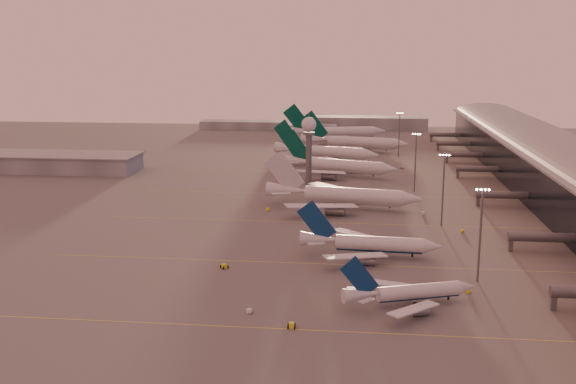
# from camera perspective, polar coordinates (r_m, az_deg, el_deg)

# --- Properties ---
(ground) EXTENTS (700.00, 700.00, 0.00)m
(ground) POSITION_cam_1_polar(r_m,az_deg,el_deg) (180.29, -2.89, -6.89)
(ground) COLOR #5E5C5C
(ground) RESTS_ON ground
(taxiway_markings) EXTENTS (180.00, 185.25, 0.02)m
(taxiway_markings) POSITION_cam_1_polar(r_m,az_deg,el_deg) (231.80, 6.67, -2.63)
(taxiway_markings) COLOR gold
(taxiway_markings) RESTS_ON ground
(terminal) EXTENTS (57.00, 362.00, 23.04)m
(terminal) POSITION_cam_1_polar(r_m,az_deg,el_deg) (293.67, 22.05, 1.79)
(terminal) COLOR black
(terminal) RESTS_ON ground
(hangar) EXTENTS (82.00, 27.00, 8.50)m
(hangar) POSITION_cam_1_polar(r_m,az_deg,el_deg) (346.00, -19.10, 2.41)
(hangar) COLOR slate
(hangar) RESTS_ON ground
(radar_tower) EXTENTS (6.40, 6.40, 31.10)m
(radar_tower) POSITION_cam_1_polar(r_m,az_deg,el_deg) (291.56, 1.77, 4.68)
(radar_tower) COLOR #57595E
(radar_tower) RESTS_ON ground
(mast_a) EXTENTS (3.60, 0.56, 25.00)m
(mast_a) POSITION_cam_1_polar(r_m,az_deg,el_deg) (176.78, 15.99, -3.09)
(mast_a) COLOR #57595E
(mast_a) RESTS_ON ground
(mast_b) EXTENTS (3.60, 0.56, 25.00)m
(mast_b) POSITION_cam_1_polar(r_m,az_deg,el_deg) (229.37, 13.01, 0.51)
(mast_b) COLOR #57595E
(mast_b) RESTS_ON ground
(mast_c) EXTENTS (3.60, 0.56, 25.00)m
(mast_c) POSITION_cam_1_polar(r_m,az_deg,el_deg) (282.73, 10.74, 2.76)
(mast_c) COLOR #57595E
(mast_c) RESTS_ON ground
(mast_d) EXTENTS (3.60, 0.56, 25.00)m
(mast_d) POSITION_cam_1_polar(r_m,az_deg,el_deg) (371.53, 9.40, 5.01)
(mast_d) COLOR #57595E
(mast_d) RESTS_ON ground
(distant_horizon) EXTENTS (165.00, 37.50, 9.00)m
(distant_horizon) POSITION_cam_1_polar(r_m,az_deg,el_deg) (497.03, 3.36, 5.77)
(distant_horizon) COLOR slate
(distant_horizon) RESTS_ON ground
(narrowbody_near) EXTENTS (32.01, 25.09, 13.04)m
(narrowbody_near) POSITION_cam_1_polar(r_m,az_deg,el_deg) (160.32, 10.25, -8.55)
(narrowbody_near) COLOR silver
(narrowbody_near) RESTS_ON ground
(narrowbody_mid) EXTENTS (40.99, 32.65, 16.01)m
(narrowbody_mid) POSITION_cam_1_polar(r_m,az_deg,el_deg) (194.27, 6.89, -4.55)
(narrowbody_mid) COLOR silver
(narrowbody_mid) RESTS_ON ground
(widebody_white) EXTENTS (58.77, 46.75, 20.78)m
(widebody_white) POSITION_cam_1_polar(r_m,az_deg,el_deg) (251.09, 4.68, -0.59)
(widebody_white) COLOR silver
(widebody_white) RESTS_ON ground
(greentail_a) EXTENTS (55.09, 43.81, 20.68)m
(greentail_a) POSITION_cam_1_polar(r_m,az_deg,el_deg) (314.75, 4.31, 2.02)
(greentail_a) COLOR silver
(greentail_a) RESTS_ON ground
(greentail_b) EXTENTS (56.70, 45.04, 21.37)m
(greentail_b) POSITION_cam_1_polar(r_m,az_deg,el_deg) (353.83, 3.22, 3.18)
(greentail_b) COLOR silver
(greentail_b) RESTS_ON ground
(greentail_c) EXTENTS (62.71, 50.13, 23.05)m
(greentail_c) POSITION_cam_1_polar(r_m,az_deg,el_deg) (389.86, 5.62, 4.01)
(greentail_c) COLOR silver
(greentail_c) RESTS_ON ground
(greentail_d) EXTENTS (65.65, 52.56, 24.05)m
(greentail_d) POSITION_cam_1_polar(r_m,az_deg,el_deg) (434.74, 4.05, 4.90)
(greentail_d) COLOR silver
(greentail_d) RESTS_ON ground
(gsv_truck_a) EXTENTS (5.47, 4.89, 2.19)m
(gsv_truck_a) POSITION_cam_1_polar(r_m,az_deg,el_deg) (154.27, -3.15, -9.81)
(gsv_truck_a) COLOR silver
(gsv_truck_a) RESTS_ON ground
(gsv_tug_near) EXTENTS (2.60, 4.08, 1.12)m
(gsv_tug_near) POSITION_cam_1_polar(r_m,az_deg,el_deg) (146.55, 0.30, -11.24)
(gsv_tug_near) COLOR yellow
(gsv_tug_near) RESTS_ON ground
(gsv_catering_a) EXTENTS (5.43, 3.07, 4.22)m
(gsv_catering_a) POSITION_cam_1_polar(r_m,az_deg,el_deg) (171.26, 15.08, -7.61)
(gsv_catering_a) COLOR yellow
(gsv_catering_a) RESTS_ON ground
(gsv_tug_mid) EXTENTS (4.48, 4.50, 1.13)m
(gsv_tug_mid) POSITION_cam_1_polar(r_m,az_deg,el_deg) (184.52, -5.41, -6.29)
(gsv_tug_mid) COLOR yellow
(gsv_tug_mid) RESTS_ON ground
(gsv_truck_b) EXTENTS (5.25, 3.42, 1.99)m
(gsv_truck_b) POSITION_cam_1_polar(r_m,az_deg,el_deg) (225.42, 14.62, -3.10)
(gsv_truck_b) COLOR yellow
(gsv_truck_b) RESTS_ON ground
(gsv_truck_c) EXTENTS (6.56, 4.01, 2.49)m
(gsv_truck_c) POSITION_cam_1_polar(r_m,az_deg,el_deg) (246.50, -1.61, -1.35)
(gsv_truck_c) COLOR yellow
(gsv_truck_c) RESTS_ON ground
(gsv_catering_b) EXTENTS (5.29, 2.82, 4.18)m
(gsv_catering_b) POSITION_cam_1_polar(r_m,az_deg,el_deg) (245.94, 11.41, -1.43)
(gsv_catering_b) COLOR silver
(gsv_catering_b) RESTS_ON ground
(gsv_truck_d) EXTENTS (3.45, 5.33, 2.03)m
(gsv_truck_d) POSITION_cam_1_polar(r_m,az_deg,el_deg) (310.38, -0.47, 1.42)
(gsv_truck_d) COLOR silver
(gsv_truck_d) RESTS_ON ground
(gsv_tug_hangar) EXTENTS (3.69, 3.14, 0.91)m
(gsv_tug_hangar) POSITION_cam_1_polar(r_m,az_deg,el_deg) (337.39, 9.64, 2.01)
(gsv_tug_hangar) COLOR silver
(gsv_tug_hangar) RESTS_ON ground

